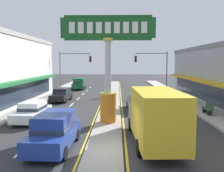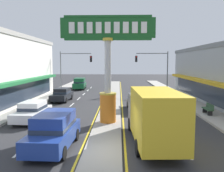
{
  "view_description": "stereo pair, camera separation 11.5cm",
  "coord_description": "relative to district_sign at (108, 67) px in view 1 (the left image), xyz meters",
  "views": [
    {
      "loc": [
        0.7,
        -11.51,
        4.57
      ],
      "look_at": [
        0.23,
        8.2,
        2.6
      ],
      "focal_mm": 37.93,
      "sensor_mm": 36.0,
      "label": 1
    },
    {
      "loc": [
        0.81,
        -11.51,
        4.57
      ],
      "look_at": [
        0.23,
        8.2,
        2.6
      ],
      "focal_mm": 37.93,
      "sensor_mm": 36.0,
      "label": 2
    }
  ],
  "objects": [
    {
      "name": "traffic_light_right_side",
      "position": [
        6.21,
        17.8,
        0.04
      ],
      "size": [
        4.86,
        0.46,
        6.2
      ],
      "color": "slate",
      "rests_on": "ground"
    },
    {
      "name": "sedan_mid_left_lane",
      "position": [
        2.63,
        5.14,
        -3.42
      ],
      "size": [
        2.01,
        4.39,
        1.53
      ],
      "color": "black",
      "rests_on": "ground"
    },
    {
      "name": "district_sign",
      "position": [
        0.0,
        0.0,
        0.0
      ],
      "size": [
        6.84,
        1.24,
        7.79
      ],
      "color": "orange",
      "rests_on": "median_strip"
    },
    {
      "name": "median_strip",
      "position": [
        0.0,
        12.2,
        -4.14
      ],
      "size": [
        1.95,
        52.0,
        0.14
      ],
      "primitive_type": "cube",
      "color": "#A39E93",
      "rests_on": "ground"
    },
    {
      "name": "box_truck_far_right_lane",
      "position": [
        2.71,
        -4.46,
        -2.51
      ],
      "size": [
        2.53,
        7.0,
        3.12
      ],
      "color": "#4C5156",
      "rests_on": "ground"
    },
    {
      "name": "suv_far_left_oncoming",
      "position": [
        -5.93,
        22.84,
        -3.22
      ],
      "size": [
        2.15,
        4.69,
        1.9
      ],
      "color": "#14562D",
      "rests_on": "ground"
    },
    {
      "name": "traffic_light_left_side",
      "position": [
        -6.21,
        18.11,
        0.04
      ],
      "size": [
        4.86,
        0.46,
        6.2
      ],
      "color": "slate",
      "rests_on": "ground"
    },
    {
      "name": "sidewalk_left",
      "position": [
        -8.75,
        10.2,
        -4.12
      ],
      "size": [
        2.35,
        60.0,
        0.18
      ],
      "primitive_type": "cube",
      "color": "#ADA89E",
      "rests_on": "ground"
    },
    {
      "name": "lane_markings",
      "position": [
        -0.0,
        10.84,
        -4.2
      ],
      "size": [
        8.69,
        52.0,
        0.01
      ],
      "color": "silver",
      "rests_on": "ground"
    },
    {
      "name": "suv_kerb_right",
      "position": [
        -2.62,
        -5.17,
        -3.22
      ],
      "size": [
        2.1,
        4.67,
        1.9
      ],
      "color": "navy",
      "rests_on": "ground"
    },
    {
      "name": "sedan_near_left_lane",
      "position": [
        -5.92,
        0.63,
        -3.42
      ],
      "size": [
        1.97,
        4.37,
        1.53
      ],
      "color": "white",
      "rests_on": "ground"
    },
    {
      "name": "ground_plane",
      "position": [
        0.0,
        -5.8,
        -4.21
      ],
      "size": [
        160.0,
        160.0,
        0.0
      ],
      "primitive_type": "plane",
      "color": "#303033"
    },
    {
      "name": "sedan_near_right_lane",
      "position": [
        -5.92,
        10.26,
        -3.42
      ],
      "size": [
        1.97,
        4.37,
        1.53
      ],
      "color": "black",
      "rests_on": "ground"
    },
    {
      "name": "street_bench",
      "position": [
        8.44,
        2.76,
        -3.56
      ],
      "size": [
        0.48,
        1.6,
        0.88
      ],
      "color": "#2D4C33",
      "rests_on": "sidewalk_right"
    },
    {
      "name": "sidewalk_right",
      "position": [
        8.75,
        10.2,
        -4.12
      ],
      "size": [
        2.35,
        60.0,
        0.18
      ],
      "primitive_type": "cube",
      "color": "#ADA89E",
      "rests_on": "ground"
    }
  ]
}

